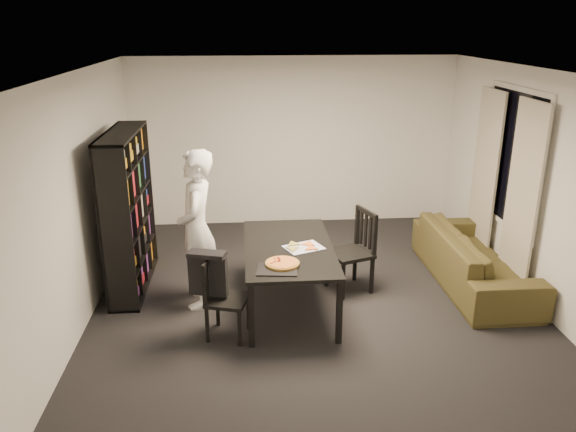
{
  "coord_description": "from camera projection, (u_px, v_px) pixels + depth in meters",
  "views": [
    {
      "loc": [
        -0.78,
        -5.82,
        3.08
      ],
      "look_at": [
        -0.3,
        -0.01,
        1.05
      ],
      "focal_mm": 35.0,
      "sensor_mm": 36.0,
      "label": 1
    }
  ],
  "objects": [
    {
      "name": "room",
      "position": [
        316.0,
        193.0,
        6.13
      ],
      "size": [
        5.01,
        5.51,
        2.61
      ],
      "color": "black",
      "rests_on": "ground"
    },
    {
      "name": "window_pane",
      "position": [
        512.0,
        159.0,
        6.81
      ],
      "size": [
        0.02,
        1.4,
        1.6
      ],
      "primitive_type": "cube",
      "color": "black",
      "rests_on": "room"
    },
    {
      "name": "window_frame",
      "position": [
        512.0,
        159.0,
        6.81
      ],
      "size": [
        0.03,
        1.52,
        1.72
      ],
      "primitive_type": "cube",
      "color": "white",
      "rests_on": "room"
    },
    {
      "name": "curtain_left",
      "position": [
        522.0,
        199.0,
        6.43
      ],
      "size": [
        0.03,
        0.7,
        2.25
      ],
      "primitive_type": "cube",
      "color": "#BCB5A1",
      "rests_on": "room"
    },
    {
      "name": "curtain_right",
      "position": [
        485.0,
        175.0,
        7.41
      ],
      "size": [
        0.03,
        0.7,
        2.25
      ],
      "primitive_type": "cube",
      "color": "#BCB5A1",
      "rests_on": "room"
    },
    {
      "name": "bookshelf",
      "position": [
        128.0,
        211.0,
        6.64
      ],
      "size": [
        0.35,
        1.5,
        1.9
      ],
      "primitive_type": "cube",
      "color": "black",
      "rests_on": "room"
    },
    {
      "name": "dining_table",
      "position": [
        289.0,
        252.0,
        6.21
      ],
      "size": [
        0.97,
        1.75,
        0.73
      ],
      "color": "black",
      "rests_on": "room"
    },
    {
      "name": "chair_left",
      "position": [
        220.0,
        292.0,
        5.68
      ],
      "size": [
        0.49,
        0.49,
        0.85
      ],
      "rotation": [
        0.0,
        0.0,
        1.29
      ],
      "color": "black",
      "rests_on": "room"
    },
    {
      "name": "chair_right",
      "position": [
        357.0,
        245.0,
        6.67
      ],
      "size": [
        0.59,
        0.59,
        0.99
      ],
      "rotation": [
        0.0,
        0.0,
        -1.23
      ],
      "color": "black",
      "rests_on": "room"
    },
    {
      "name": "draped_jacket",
      "position": [
        208.0,
        272.0,
        5.63
      ],
      "size": [
        0.41,
        0.26,
        0.47
      ],
      "rotation": [
        0.0,
        0.0,
        1.29
      ],
      "color": "black",
      "rests_on": "chair_left"
    },
    {
      "name": "person",
      "position": [
        197.0,
        230.0,
        6.21
      ],
      "size": [
        0.44,
        0.66,
        1.8
      ],
      "primitive_type": "imported",
      "rotation": [
        0.0,
        0.0,
        -1.58
      ],
      "color": "white",
      "rests_on": "room"
    },
    {
      "name": "baking_tray",
      "position": [
        277.0,
        269.0,
        5.61
      ],
      "size": [
        0.43,
        0.36,
        0.01
      ],
      "primitive_type": "cube",
      "rotation": [
        0.0,
        0.0,
        -0.11
      ],
      "color": "black",
      "rests_on": "dining_table"
    },
    {
      "name": "pepperoni_pizza",
      "position": [
        282.0,
        263.0,
        5.7
      ],
      "size": [
        0.35,
        0.35,
        0.03
      ],
      "rotation": [
        0.0,
        0.0,
        -0.18
      ],
      "color": "olive",
      "rests_on": "dining_table"
    },
    {
      "name": "kitchen_towel",
      "position": [
        304.0,
        248.0,
        6.15
      ],
      "size": [
        0.49,
        0.43,
        0.01
      ],
      "primitive_type": "cube",
      "rotation": [
        0.0,
        0.0,
        0.4
      ],
      "color": "white",
      "rests_on": "dining_table"
    },
    {
      "name": "pizza_slices",
      "position": [
        301.0,
        246.0,
        6.16
      ],
      "size": [
        0.46,
        0.43,
        0.01
      ],
      "primitive_type": null,
      "rotation": [
        0.0,
        0.0,
        0.41
      ],
      "color": "gold",
      "rests_on": "dining_table"
    },
    {
      "name": "sofa",
      "position": [
        474.0,
        258.0,
        6.89
      ],
      "size": [
        0.87,
        2.24,
        0.65
      ],
      "primitive_type": "imported",
      "rotation": [
        0.0,
        0.0,
        1.57
      ],
      "color": "#3A3B17",
      "rests_on": "room"
    }
  ]
}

